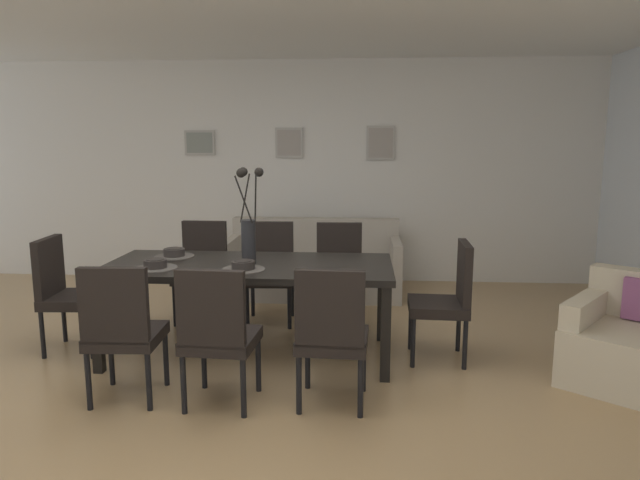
{
  "coord_description": "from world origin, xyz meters",
  "views": [
    {
      "loc": [
        0.85,
        -3.63,
        1.68
      ],
      "look_at": [
        0.54,
        0.65,
        0.93
      ],
      "focal_mm": 32.3,
      "sensor_mm": 36.0,
      "label": 1
    }
  ],
  "objects_px": {
    "centerpiece_vase": "(248,227)",
    "sofa": "(314,268)",
    "dining_chair_near_left": "(122,326)",
    "bowl_far_left": "(243,264)",
    "dining_chair_near_right": "(202,266)",
    "bowl_near_left": "(155,263)",
    "dining_chair_head_east": "(448,295)",
    "dining_chair_head_west": "(65,288)",
    "bowl_near_right": "(174,252)",
    "framed_picture_center": "(289,143)",
    "dining_chair_mid_right": "(339,268)",
    "dining_chair_mid_left": "(332,330)",
    "dining_chair_far_right": "(271,267)",
    "dining_table": "(249,272)",
    "armchair": "(636,344)",
    "framed_picture_right": "(381,143)",
    "framed_picture_left": "(200,143)",
    "dining_chair_far_left": "(217,330)"
  },
  "relations": [
    {
      "from": "dining_chair_mid_left",
      "to": "dining_chair_head_east",
      "type": "bearing_deg",
      "value": 46.23
    },
    {
      "from": "dining_chair_far_right",
      "to": "dining_chair_mid_left",
      "type": "relative_size",
      "value": 1.0
    },
    {
      "from": "sofa",
      "to": "bowl_near_left",
      "type": "bearing_deg",
      "value": -115.11
    },
    {
      "from": "dining_chair_near_right",
      "to": "bowl_near_right",
      "type": "relative_size",
      "value": 5.41
    },
    {
      "from": "bowl_near_left",
      "to": "dining_chair_far_left",
      "type": "bearing_deg",
      "value": -47.56
    },
    {
      "from": "dining_table",
      "to": "bowl_near_left",
      "type": "bearing_deg",
      "value": -161.75
    },
    {
      "from": "dining_chair_near_right",
      "to": "dining_chair_head_west",
      "type": "distance_m",
      "value": 1.26
    },
    {
      "from": "dining_chair_far_right",
      "to": "bowl_far_left",
      "type": "distance_m",
      "value": 1.17
    },
    {
      "from": "bowl_near_left",
      "to": "framed_picture_left",
      "type": "height_order",
      "value": "framed_picture_left"
    },
    {
      "from": "dining_chair_head_east",
      "to": "bowl_far_left",
      "type": "height_order",
      "value": "dining_chair_head_east"
    },
    {
      "from": "bowl_far_left",
      "to": "dining_chair_mid_left",
      "type": "bearing_deg",
      "value": -43.28
    },
    {
      "from": "bowl_near_left",
      "to": "framed_picture_center",
      "type": "relative_size",
      "value": 0.49
    },
    {
      "from": "dining_chair_near_left",
      "to": "armchair",
      "type": "distance_m",
      "value": 3.47
    },
    {
      "from": "dining_chair_near_right",
      "to": "framed_picture_center",
      "type": "xyz_separation_m",
      "value": [
        0.63,
        1.61,
        1.14
      ]
    },
    {
      "from": "dining_chair_near_right",
      "to": "bowl_near_left",
      "type": "relative_size",
      "value": 5.41
    },
    {
      "from": "dining_table",
      "to": "dining_chair_head_east",
      "type": "xyz_separation_m",
      "value": [
        1.53,
        0.02,
        -0.16
      ]
    },
    {
      "from": "bowl_near_right",
      "to": "dining_chair_far_right",
      "type": "bearing_deg",
      "value": 45.75
    },
    {
      "from": "dining_chair_mid_right",
      "to": "centerpiece_vase",
      "type": "distance_m",
      "value": 1.23
    },
    {
      "from": "dining_chair_far_left",
      "to": "framed_picture_right",
      "type": "xyz_separation_m",
      "value": [
        1.1,
        3.44,
        1.14
      ]
    },
    {
      "from": "framed_picture_left",
      "to": "framed_picture_right",
      "type": "relative_size",
      "value": 0.92
    },
    {
      "from": "framed_picture_right",
      "to": "framed_picture_left",
      "type": "bearing_deg",
      "value": 180.0
    },
    {
      "from": "dining_chair_near_right",
      "to": "bowl_far_left",
      "type": "xyz_separation_m",
      "value": [
        0.63,
        -1.14,
        0.27
      ]
    },
    {
      "from": "dining_chair_near_left",
      "to": "dining_chair_head_east",
      "type": "bearing_deg",
      "value": 22.53
    },
    {
      "from": "sofa",
      "to": "framed_picture_left",
      "type": "bearing_deg",
      "value": 156.33
    },
    {
      "from": "framed_picture_center",
      "to": "framed_picture_left",
      "type": "bearing_deg",
      "value": 180.0
    },
    {
      "from": "dining_table",
      "to": "framed_picture_center",
      "type": "distance_m",
      "value": 2.71
    },
    {
      "from": "dining_chair_head_east",
      "to": "dining_chair_mid_left",
      "type": "bearing_deg",
      "value": -133.77
    },
    {
      "from": "dining_chair_near_left",
      "to": "bowl_far_left",
      "type": "bearing_deg",
      "value": 45.78
    },
    {
      "from": "dining_table",
      "to": "dining_chair_far_right",
      "type": "xyz_separation_m",
      "value": [
        0.02,
        0.92,
        -0.16
      ]
    },
    {
      "from": "dining_chair_near_right",
      "to": "bowl_near_left",
      "type": "xyz_separation_m",
      "value": [
        -0.03,
        -1.14,
        0.27
      ]
    },
    {
      "from": "dining_chair_mid_right",
      "to": "bowl_near_right",
      "type": "bearing_deg",
      "value": -152.77
    },
    {
      "from": "dining_chair_head_west",
      "to": "bowl_near_right",
      "type": "bearing_deg",
      "value": 14.21
    },
    {
      "from": "dining_chair_far_right",
      "to": "armchair",
      "type": "xyz_separation_m",
      "value": [
        2.75,
        -1.25,
        -0.23
      ]
    },
    {
      "from": "dining_chair_far_left",
      "to": "centerpiece_vase",
      "type": "relative_size",
      "value": 1.25
    },
    {
      "from": "dining_chair_near_left",
      "to": "bowl_far_left",
      "type": "relative_size",
      "value": 5.41
    },
    {
      "from": "centerpiece_vase",
      "to": "sofa",
      "type": "bearing_deg",
      "value": 80.0
    },
    {
      "from": "dining_chair_mid_right",
      "to": "dining_table",
      "type": "bearing_deg",
      "value": -126.41
    },
    {
      "from": "centerpiece_vase",
      "to": "framed_picture_center",
      "type": "bearing_deg",
      "value": 90.02
    },
    {
      "from": "bowl_near_left",
      "to": "dining_chair_mid_right",
      "type": "bearing_deg",
      "value": 40.16
    },
    {
      "from": "centerpiece_vase",
      "to": "bowl_far_left",
      "type": "xyz_separation_m",
      "value": [
        -0.0,
        -0.22,
        -0.24
      ]
    },
    {
      "from": "bowl_near_left",
      "to": "framed_picture_center",
      "type": "bearing_deg",
      "value": 76.49
    },
    {
      "from": "dining_chair_mid_left",
      "to": "dining_chair_head_east",
      "type": "xyz_separation_m",
      "value": [
        0.85,
        0.88,
        0.0
      ]
    },
    {
      "from": "dining_table",
      "to": "dining_chair_head_west",
      "type": "distance_m",
      "value": 1.5
    },
    {
      "from": "dining_chair_mid_right",
      "to": "centerpiece_vase",
      "type": "height_order",
      "value": "centerpiece_vase"
    },
    {
      "from": "bowl_near_right",
      "to": "sofa",
      "type": "bearing_deg",
      "value": 59.5
    },
    {
      "from": "dining_chair_far_left",
      "to": "sofa",
      "type": "bearing_deg",
      "value": 82.67
    },
    {
      "from": "dining_chair_head_west",
      "to": "bowl_near_left",
      "type": "bearing_deg",
      "value": -14.96
    },
    {
      "from": "framed_picture_left",
      "to": "dining_chair_near_right",
      "type": "bearing_deg",
      "value": -74.73
    },
    {
      "from": "dining_chair_head_west",
      "to": "bowl_far_left",
      "type": "distance_m",
      "value": 1.54
    },
    {
      "from": "dining_chair_near_left",
      "to": "dining_chair_head_west",
      "type": "distance_m",
      "value": 1.23
    }
  ]
}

